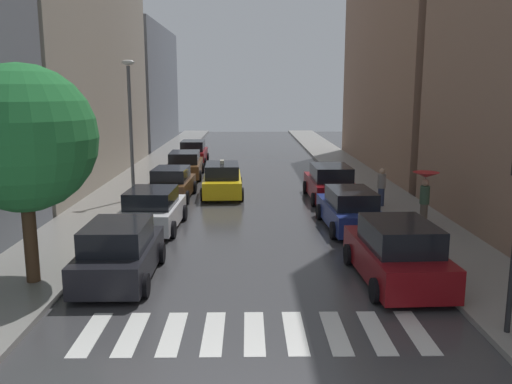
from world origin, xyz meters
TOP-DOWN VIEW (x-y plane):
  - ground_plane at (0.00, 24.00)m, footprint 28.00×72.00m
  - sidewalk_left at (-6.50, 24.00)m, footprint 3.00×72.00m
  - sidewalk_right at (6.50, 24.00)m, footprint 3.00×72.00m
  - crosswalk_stripes at (-0.00, 3.32)m, footprint 7.65×2.20m
  - building_left_far at (-11.00, 45.02)m, footprint 6.00×18.01m
  - building_right_mid at (11.00, 28.52)m, footprint 6.00×19.54m
  - parked_car_left_nearest at (-3.74, 6.77)m, footprint 2.08×4.24m
  - parked_car_left_second at (-3.77, 12.34)m, footprint 2.28×4.15m
  - parked_car_left_third at (-3.85, 18.18)m, footprint 2.15×4.11m
  - parked_car_left_fourth at (-3.94, 24.69)m, footprint 2.26×4.80m
  - parked_car_left_fifth at (-4.00, 30.38)m, footprint 2.01×4.22m
  - parked_car_right_nearest at (3.99, 6.47)m, footprint 2.32×4.60m
  - parked_car_right_second at (3.78, 12.29)m, footprint 2.15×4.57m
  - parked_car_right_third at (3.86, 17.76)m, footprint 2.24×4.76m
  - taxi_midroad at (-1.41, 19.04)m, footprint 2.21×4.76m
  - pedestrian_foreground at (5.84, 15.73)m, footprint 0.36×0.36m
  - pedestrian_by_kerb at (6.57, 12.09)m, footprint 0.99×0.99m
  - street_tree_left at (-5.98, 6.29)m, footprint 3.86×3.86m
  - lamp_post_left at (-5.55, 17.36)m, footprint 0.60×0.28m

SIDE VIEW (x-z plane):
  - ground_plane at x=0.00m, z-range -0.04..0.00m
  - crosswalk_stripes at x=0.00m, z-range 0.00..0.01m
  - sidewalk_left at x=-6.50m, z-range 0.00..0.15m
  - sidewalk_right at x=6.50m, z-range 0.00..0.15m
  - parked_car_left_third at x=-3.85m, z-range -0.05..1.50m
  - parked_car_right_second at x=3.78m, z-range -0.05..1.52m
  - parked_car_left_fourth at x=-3.94m, z-range -0.04..1.53m
  - parked_car_left_second at x=-3.77m, z-range -0.05..1.54m
  - taxi_midroad at x=-1.41m, z-range -0.14..1.67m
  - parked_car_left_nearest at x=-3.74m, z-range -0.06..1.62m
  - parked_car_left_fifth at x=-4.00m, z-range -0.06..1.64m
  - parked_car_right_third at x=3.86m, z-range -0.06..1.65m
  - parked_car_right_nearest at x=3.99m, z-range -0.06..1.69m
  - pedestrian_foreground at x=5.84m, z-range 0.19..1.88m
  - pedestrian_by_kerb at x=6.57m, z-range 0.61..2.68m
  - lamp_post_left at x=-5.55m, z-range 0.67..7.12m
  - street_tree_left at x=-5.98m, z-range 1.12..6.94m
  - building_left_far at x=-11.00m, z-range 0.00..11.05m
  - building_right_mid at x=11.00m, z-range 0.00..17.90m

